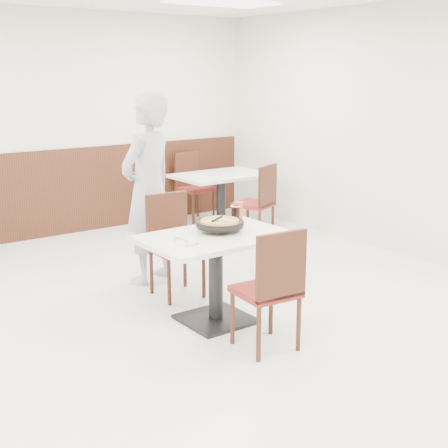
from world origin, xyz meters
TOP-DOWN VIEW (x-y plane):
  - floor at (0.00, 0.00)m, footprint 7.00×7.00m
  - wall_back at (0.00, 3.50)m, footprint 6.00×0.04m
  - wall_right at (3.00, 0.00)m, footprint 0.04×7.00m
  - wainscot_back at (0.00, 3.48)m, footprint 5.90×0.03m
  - fluo_panel_d at (1.50, 1.80)m, footprint 1.20×0.60m
  - main_table at (0.11, -0.02)m, footprint 1.26×0.89m
  - chair_near at (0.11, -0.67)m, footprint 0.46×0.46m
  - chair_far at (0.18, 0.69)m, footprint 0.45×0.45m
  - trivet at (0.23, 0.07)m, footprint 0.12×0.12m
  - pizza_pan at (0.21, 0.06)m, footprint 0.42×0.42m
  - pizza at (0.22, 0.07)m, footprint 0.31×0.31m
  - pizza_server at (0.24, -0.02)m, footprint 0.09×0.10m
  - napkin at (-0.25, -0.10)m, footprint 0.18×0.18m
  - side_plate at (-0.23, -0.10)m, footprint 0.19×0.19m
  - fork at (-0.22, -0.06)m, footprint 0.04×0.16m
  - cola_glass at (0.54, 0.27)m, footprint 0.08×0.08m
  - red_cup at (0.60, 0.30)m, footprint 0.09×0.09m
  - diner_person at (0.19, 1.22)m, footprint 0.80×0.67m
  - bg_table_right at (1.97, 2.47)m, footprint 1.25×0.88m
  - bg_chair_right_near at (2.01, 1.83)m, footprint 0.55×0.55m
  - bg_chair_right_far at (2.00, 3.11)m, footprint 0.45×0.45m

SIDE VIEW (x-z plane):
  - floor at x=0.00m, z-range 0.00..0.00m
  - main_table at x=0.11m, z-range 0.00..0.75m
  - bg_table_right at x=1.97m, z-range 0.00..0.75m
  - chair_near at x=0.11m, z-range 0.00..0.95m
  - chair_far at x=0.18m, z-range 0.00..0.95m
  - bg_chair_right_near at x=2.01m, z-range 0.00..0.95m
  - bg_chair_right_far at x=2.00m, z-range 0.00..0.95m
  - wainscot_back at x=0.00m, z-range 0.00..1.10m
  - napkin at x=-0.25m, z-range 0.75..0.75m
  - side_plate at x=-0.23m, z-range 0.75..0.77m
  - trivet at x=0.23m, z-range 0.75..0.79m
  - fork at x=-0.22m, z-range 0.77..0.77m
  - pizza_pan at x=0.21m, z-range 0.79..0.80m
  - pizza at x=0.22m, z-range 0.80..0.82m
  - cola_glass at x=0.54m, z-range 0.75..0.88m
  - red_cup at x=0.60m, z-range 0.75..0.91m
  - pizza_server at x=0.24m, z-range 0.84..0.84m
  - diner_person at x=0.19m, z-range 0.00..1.87m
  - wall_back at x=0.00m, z-range 0.00..2.80m
  - wall_right at x=3.00m, z-range 0.00..2.80m
  - fluo_panel_d at x=1.50m, z-range 2.77..2.79m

